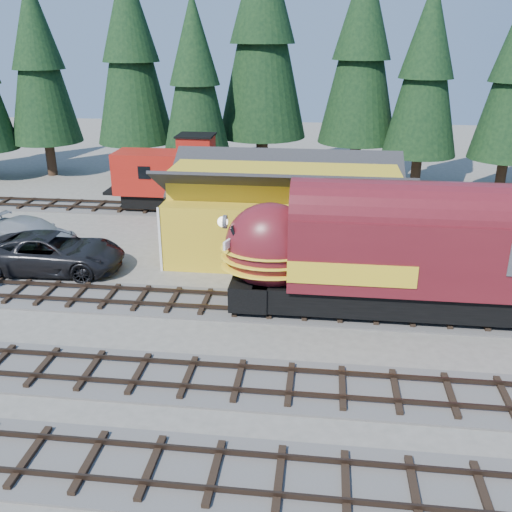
# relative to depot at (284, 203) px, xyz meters

# --- Properties ---
(ground) EXTENTS (120.00, 120.00, 0.00)m
(ground) POSITION_rel_depot_xyz_m (0.00, -10.50, -2.96)
(ground) COLOR #6B665B
(ground) RESTS_ON ground
(track_siding) EXTENTS (68.00, 3.20, 0.33)m
(track_siding) POSITION_rel_depot_xyz_m (10.00, -6.50, -2.90)
(track_siding) COLOR #4C4947
(track_siding) RESTS_ON ground
(track_spur) EXTENTS (32.00, 3.20, 0.33)m
(track_spur) POSITION_rel_depot_xyz_m (-10.00, 7.50, -2.90)
(track_spur) COLOR #4C4947
(track_spur) RESTS_ON ground
(depot) EXTENTS (12.80, 7.00, 5.30)m
(depot) POSITION_rel_depot_xyz_m (0.00, 0.00, 0.00)
(depot) COLOR gold
(depot) RESTS_ON ground
(conifer_backdrop) EXTENTS (79.30, 23.21, 16.94)m
(conifer_backdrop) POSITION_rel_depot_xyz_m (7.72, 13.87, 7.01)
(conifer_backdrop) COLOR black
(conifer_backdrop) RESTS_ON ground
(locomotive) EXTENTS (16.53, 3.29, 4.49)m
(locomotive) POSITION_rel_depot_xyz_m (5.74, -6.50, -0.35)
(locomotive) COLOR black
(locomotive) RESTS_ON ground
(caboose) EXTENTS (9.21, 2.67, 4.79)m
(caboose) POSITION_rel_depot_xyz_m (-7.22, 7.50, -0.56)
(caboose) COLOR black
(caboose) RESTS_ON ground
(pickup_truck_a) EXTENTS (7.33, 3.63, 2.00)m
(pickup_truck_a) POSITION_rel_depot_xyz_m (-11.49, -3.62, -1.96)
(pickup_truck_a) COLOR black
(pickup_truck_a) RESTS_ON ground
(pickup_truck_b) EXTENTS (6.12, 3.95, 1.65)m
(pickup_truck_b) POSITION_rel_depot_xyz_m (-14.20, -0.46, -2.14)
(pickup_truck_b) COLOR #A3A6AB
(pickup_truck_b) RESTS_ON ground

